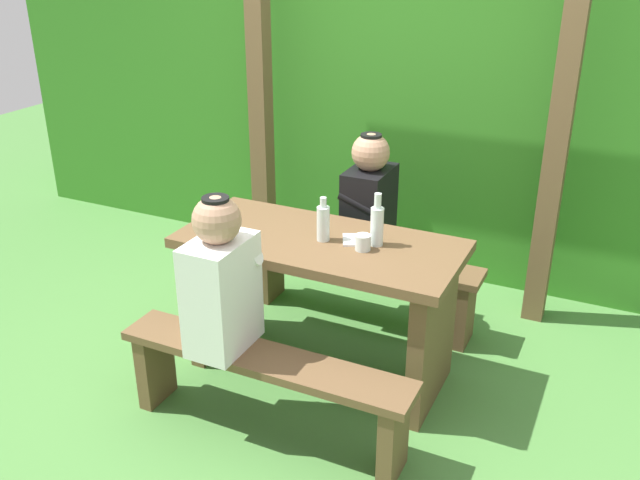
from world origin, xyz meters
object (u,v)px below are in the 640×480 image
(bench_near, at_px, (264,378))
(person_black_coat, at_px, (369,201))
(bench_far, at_px, (363,272))
(bottle_left, at_px, (323,222))
(cell_phone, at_px, (350,240))
(picnic_table, at_px, (320,283))
(drinking_glass, at_px, (363,242))
(person_white_shirt, at_px, (221,280))
(bottle_right, at_px, (377,224))

(bench_near, relative_size, person_black_coat, 1.95)
(bench_far, xyz_separation_m, bottle_left, (0.02, -0.58, 0.54))
(cell_phone, bearing_deg, picnic_table, 174.23)
(picnic_table, relative_size, cell_phone, 10.00)
(person_black_coat, xyz_separation_m, drinking_glass, (0.21, -0.60, 0.03))
(bench_far, height_order, drinking_glass, drinking_glass)
(picnic_table, distance_m, bench_near, 0.62)
(person_white_shirt, xyz_separation_m, drinking_glass, (0.44, 0.56, 0.03))
(bottle_right, bearing_deg, person_black_coat, 115.35)
(person_white_shirt, distance_m, cell_phone, 0.71)
(bench_far, distance_m, drinking_glass, 0.81)
(bench_far, relative_size, bottle_left, 6.27)
(person_white_shirt, relative_size, bottle_right, 2.73)
(person_black_coat, bearing_deg, picnic_table, -92.70)
(person_white_shirt, height_order, bottle_left, person_white_shirt)
(bench_near, relative_size, bottle_left, 6.27)
(person_black_coat, relative_size, cell_phone, 5.14)
(picnic_table, xyz_separation_m, person_black_coat, (0.03, 0.58, 0.25))
(picnic_table, xyz_separation_m, bench_near, (0.00, -0.58, -0.20))
(bottle_right, bearing_deg, person_white_shirt, -126.53)
(bottle_left, bearing_deg, cell_phone, 20.20)
(person_white_shirt, height_order, person_black_coat, same)
(bench_far, bearing_deg, bottle_right, -62.39)
(person_white_shirt, xyz_separation_m, cell_phone, (0.34, 0.63, 0.00))
(person_black_coat, bearing_deg, bottle_right, -64.65)
(person_black_coat, bearing_deg, bottle_left, -91.00)
(bench_far, bearing_deg, drinking_glass, -68.68)
(bench_near, bearing_deg, person_black_coat, 88.65)
(picnic_table, height_order, drinking_glass, drinking_glass)
(person_black_coat, distance_m, cell_phone, 0.54)
(picnic_table, relative_size, bench_far, 1.00)
(bench_near, distance_m, person_black_coat, 1.25)
(bench_far, height_order, cell_phone, cell_phone)
(person_white_shirt, height_order, drinking_glass, person_white_shirt)
(bottle_right, relative_size, cell_phone, 1.88)
(bottle_right, height_order, cell_phone, bottle_right)
(picnic_table, height_order, person_black_coat, person_black_coat)
(picnic_table, bearing_deg, person_white_shirt, -109.12)
(bench_near, xyz_separation_m, drinking_glass, (0.24, 0.56, 0.49))
(bottle_left, bearing_deg, person_black_coat, 89.00)
(bench_far, height_order, bottle_left, bottle_left)
(person_white_shirt, bearing_deg, cell_phone, 61.45)
(bench_far, bearing_deg, bench_near, -90.00)
(person_white_shirt, bearing_deg, bottle_right, 53.47)
(picnic_table, relative_size, bottle_right, 5.31)
(picnic_table, bearing_deg, cell_phone, 18.75)
(bottle_left, distance_m, cell_phone, 0.16)
(person_black_coat, distance_m, bottle_left, 0.58)
(bench_near, distance_m, cell_phone, 0.79)
(bench_near, relative_size, drinking_glass, 18.34)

